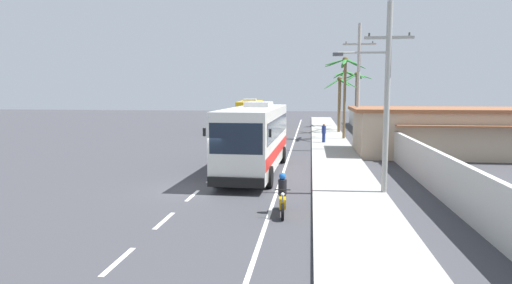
{
  "coord_description": "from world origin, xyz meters",
  "views": [
    {
      "loc": [
        5.07,
        -19.56,
        4.55
      ],
      "look_at": [
        2.06,
        4.63,
        1.7
      ],
      "focal_mm": 30.82,
      "sensor_mm": 36.0,
      "label": 1
    }
  ],
  "objects_px": {
    "coach_bus_far_lane": "(251,114)",
    "motorcycle_beside_bus": "(282,198)",
    "palm_second": "(345,86)",
    "pedestrian_near_kerb": "(324,133)",
    "roadside_building": "(457,132)",
    "palm_third": "(345,76)",
    "utility_pole_mid": "(358,85)",
    "coach_bus_foreground": "(255,136)",
    "utility_pole_nearest": "(385,94)",
    "palm_nearest": "(357,89)",
    "palm_fourth": "(340,94)"
  },
  "relations": [
    {
      "from": "pedestrian_near_kerb",
      "to": "palm_second",
      "type": "distance_m",
      "value": 19.0
    },
    {
      "from": "coach_bus_far_lane",
      "to": "motorcycle_beside_bus",
      "type": "distance_m",
      "value": 34.35
    },
    {
      "from": "motorcycle_beside_bus",
      "to": "palm_fourth",
      "type": "bearing_deg",
      "value": 82.82
    },
    {
      "from": "roadside_building",
      "to": "palm_nearest",
      "type": "bearing_deg",
      "value": 105.51
    },
    {
      "from": "utility_pole_mid",
      "to": "coach_bus_foreground",
      "type": "bearing_deg",
      "value": -124.87
    },
    {
      "from": "palm_nearest",
      "to": "palm_second",
      "type": "height_order",
      "value": "palm_second"
    },
    {
      "from": "motorcycle_beside_bus",
      "to": "roadside_building",
      "type": "xyz_separation_m",
      "value": [
        11.29,
        16.49,
        1.06
      ]
    },
    {
      "from": "utility_pole_nearest",
      "to": "palm_fourth",
      "type": "relative_size",
      "value": 1.37
    },
    {
      "from": "utility_pole_nearest",
      "to": "roadside_building",
      "type": "relative_size",
      "value": 0.56
    },
    {
      "from": "palm_nearest",
      "to": "palm_third",
      "type": "height_order",
      "value": "palm_third"
    },
    {
      "from": "coach_bus_far_lane",
      "to": "utility_pole_nearest",
      "type": "xyz_separation_m",
      "value": [
        9.94,
        -30.26,
        2.51
      ]
    },
    {
      "from": "pedestrian_near_kerb",
      "to": "palm_nearest",
      "type": "bearing_deg",
      "value": 144.06
    },
    {
      "from": "pedestrian_near_kerb",
      "to": "utility_pole_nearest",
      "type": "xyz_separation_m",
      "value": [
        2.0,
        -18.55,
        3.44
      ]
    },
    {
      "from": "coach_bus_far_lane",
      "to": "palm_second",
      "type": "bearing_deg",
      "value": 30.89
    },
    {
      "from": "coach_bus_far_lane",
      "to": "utility_pole_mid",
      "type": "bearing_deg",
      "value": -57.41
    },
    {
      "from": "roadside_building",
      "to": "palm_fourth",
      "type": "bearing_deg",
      "value": 114.79
    },
    {
      "from": "utility_pole_nearest",
      "to": "palm_third",
      "type": "bearing_deg",
      "value": 90.15
    },
    {
      "from": "coach_bus_far_lane",
      "to": "motorcycle_beside_bus",
      "type": "relative_size",
      "value": 5.64
    },
    {
      "from": "utility_pole_mid",
      "to": "palm_nearest",
      "type": "height_order",
      "value": "utility_pole_mid"
    },
    {
      "from": "coach_bus_far_lane",
      "to": "roadside_building",
      "type": "height_order",
      "value": "coach_bus_far_lane"
    },
    {
      "from": "palm_nearest",
      "to": "palm_third",
      "type": "distance_m",
      "value": 9.85
    },
    {
      "from": "coach_bus_foreground",
      "to": "coach_bus_far_lane",
      "type": "height_order",
      "value": "coach_bus_foreground"
    },
    {
      "from": "pedestrian_near_kerb",
      "to": "roadside_building",
      "type": "xyz_separation_m",
      "value": [
        9.15,
        -5.64,
        0.71
      ]
    },
    {
      "from": "motorcycle_beside_bus",
      "to": "roadside_building",
      "type": "relative_size",
      "value": 0.13
    },
    {
      "from": "utility_pole_nearest",
      "to": "roadside_building",
      "type": "distance_m",
      "value": 15.02
    },
    {
      "from": "utility_pole_mid",
      "to": "utility_pole_nearest",
      "type": "bearing_deg",
      "value": -91.37
    },
    {
      "from": "motorcycle_beside_bus",
      "to": "palm_nearest",
      "type": "height_order",
      "value": "palm_nearest"
    },
    {
      "from": "coach_bus_foreground",
      "to": "motorcycle_beside_bus",
      "type": "relative_size",
      "value": 5.85
    },
    {
      "from": "pedestrian_near_kerb",
      "to": "utility_pole_nearest",
      "type": "height_order",
      "value": "utility_pole_nearest"
    },
    {
      "from": "motorcycle_beside_bus",
      "to": "utility_pole_mid",
      "type": "bearing_deg",
      "value": 75.85
    },
    {
      "from": "utility_pole_nearest",
      "to": "motorcycle_beside_bus",
      "type": "bearing_deg",
      "value": -139.19
    },
    {
      "from": "palm_second",
      "to": "palm_third",
      "type": "relative_size",
      "value": 0.94
    },
    {
      "from": "motorcycle_beside_bus",
      "to": "pedestrian_near_kerb",
      "type": "distance_m",
      "value": 22.23
    },
    {
      "from": "palm_nearest",
      "to": "pedestrian_near_kerb",
      "type": "bearing_deg",
      "value": -106.97
    },
    {
      "from": "pedestrian_near_kerb",
      "to": "palm_second",
      "type": "xyz_separation_m",
      "value": [
        3.05,
        18.28,
        4.18
      ]
    },
    {
      "from": "motorcycle_beside_bus",
      "to": "palm_nearest",
      "type": "bearing_deg",
      "value": 80.14
    },
    {
      "from": "coach_bus_foreground",
      "to": "palm_nearest",
      "type": "xyz_separation_m",
      "value": [
        8.17,
        26.79,
        2.69
      ]
    },
    {
      "from": "utility_pole_nearest",
      "to": "palm_third",
      "type": "height_order",
      "value": "utility_pole_nearest"
    },
    {
      "from": "utility_pole_nearest",
      "to": "palm_nearest",
      "type": "distance_m",
      "value": 31.64
    },
    {
      "from": "motorcycle_beside_bus",
      "to": "palm_second",
      "type": "distance_m",
      "value": 40.98
    },
    {
      "from": "motorcycle_beside_bus",
      "to": "utility_pole_mid",
      "type": "height_order",
      "value": "utility_pole_mid"
    },
    {
      "from": "coach_bus_foreground",
      "to": "palm_second",
      "type": "xyz_separation_m",
      "value": [
        7.25,
        32.04,
        3.13
      ]
    },
    {
      "from": "palm_fourth",
      "to": "utility_pole_nearest",
      "type": "bearing_deg",
      "value": -89.83
    },
    {
      "from": "palm_second",
      "to": "roadside_building",
      "type": "relative_size",
      "value": 0.49
    },
    {
      "from": "coach_bus_far_lane",
      "to": "motorcycle_beside_bus",
      "type": "height_order",
      "value": "coach_bus_far_lane"
    },
    {
      "from": "utility_pole_mid",
      "to": "roadside_building",
      "type": "bearing_deg",
      "value": -10.47
    },
    {
      "from": "coach_bus_foreground",
      "to": "palm_second",
      "type": "distance_m",
      "value": 32.99
    },
    {
      "from": "palm_third",
      "to": "palm_fourth",
      "type": "height_order",
      "value": "palm_third"
    },
    {
      "from": "palm_second",
      "to": "palm_third",
      "type": "bearing_deg",
      "value": -94.27
    },
    {
      "from": "coach_bus_foreground",
      "to": "palm_third",
      "type": "xyz_separation_m",
      "value": [
        6.14,
        17.21,
        3.83
      ]
    }
  ]
}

